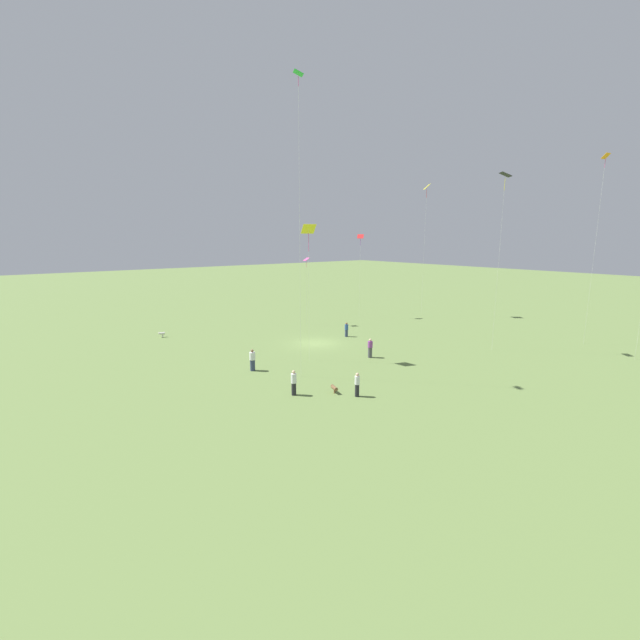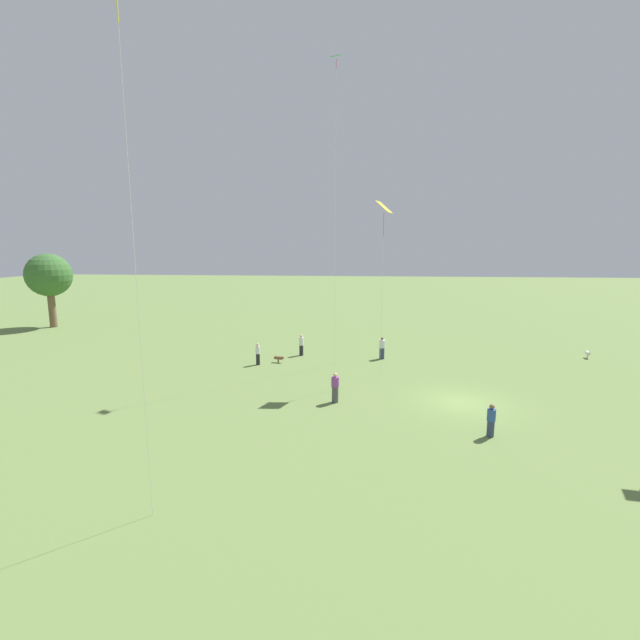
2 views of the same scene
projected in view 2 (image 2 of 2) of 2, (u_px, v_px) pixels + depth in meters
The scene contains 11 objects.
ground_plane at pixel (461, 403), 24.66m from camera, with size 240.00×240.00×0.00m, color olive.
tree_2 at pixel (49, 276), 47.92m from camera, with size 4.80×4.80×8.33m.
person_0 at pixel (491, 421), 20.07m from camera, with size 0.54×0.54×1.59m.
person_1 at pixel (258, 354), 32.65m from camera, with size 0.35×0.35×1.68m.
person_2 at pixel (301, 345), 35.56m from camera, with size 0.47×0.47×1.77m.
person_3 at pixel (382, 348), 34.43m from camera, with size 0.67×0.67×1.79m.
person_4 at pixel (335, 388), 24.59m from camera, with size 0.60×0.60×1.75m.
kite_2 at pixel (336, 90), 29.57m from camera, with size 0.88×0.90×21.98m.
kite_3 at pixel (384, 212), 27.40m from camera, with size 1.35×1.19×11.81m.
dog_0 at pixel (279, 358), 33.38m from camera, with size 0.42×0.82×0.53m.
dog_1 at pixel (588, 353), 34.76m from camera, with size 0.69×0.36×0.58m.
Camera 2 is at (-24.27, 5.70, 8.71)m, focal length 24.00 mm.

